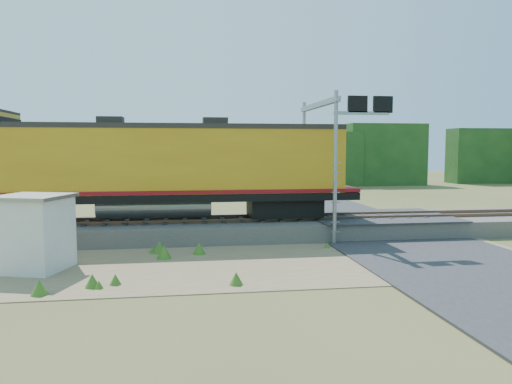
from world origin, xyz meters
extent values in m
plane|color=#475123|center=(0.00, 0.00, 0.00)|extent=(140.00, 140.00, 0.00)
cube|color=slate|center=(0.00, 6.00, 0.40)|extent=(70.00, 5.00, 0.80)
cube|color=brown|center=(0.00, 5.28, 0.88)|extent=(70.00, 0.10, 0.16)
cube|color=brown|center=(0.00, 6.72, 0.88)|extent=(70.00, 0.10, 0.16)
cube|color=#8C7754|center=(-2.00, 0.50, 0.01)|extent=(26.00, 8.00, 0.03)
cube|color=#38383A|center=(7.00, 6.00, 0.83)|extent=(7.00, 5.20, 0.06)
cube|color=#38383A|center=(7.00, 22.00, 0.04)|extent=(7.00, 24.00, 0.08)
cube|color=#183E16|center=(0.00, 38.00, 3.25)|extent=(36.00, 3.00, 6.50)
cube|color=black|center=(-10.31, 6.00, 1.39)|extent=(3.44, 2.20, 0.86)
cube|color=black|center=(2.11, 6.00, 1.39)|extent=(3.44, 2.20, 0.86)
cube|color=black|center=(-4.10, 6.00, 1.99)|extent=(19.10, 2.86, 0.34)
cylinder|color=gray|center=(-4.10, 6.00, 1.53)|extent=(5.25, 1.15, 1.15)
cube|color=gold|center=(-4.10, 6.00, 3.64)|extent=(17.66, 2.77, 2.96)
cube|color=maroon|center=(-4.10, 6.00, 2.28)|extent=(19.10, 2.91, 0.17)
cube|color=#28231E|center=(-4.10, 6.00, 5.24)|extent=(17.66, 2.82, 0.23)
cube|color=#28231E|center=(-6.01, 6.00, 5.46)|extent=(1.15, 0.95, 0.43)
cube|color=#28231E|center=(-1.24, 6.00, 5.46)|extent=(1.15, 0.95, 0.43)
cube|color=silver|center=(-7.91, 0.27, 1.26)|extent=(2.55, 2.55, 2.53)
cube|color=gray|center=(-7.91, 0.27, 2.58)|extent=(2.80, 2.80, 0.12)
cylinder|color=gray|center=(3.78, 3.20, 3.36)|extent=(0.17, 0.17, 6.72)
cylinder|color=gray|center=(3.78, 8.80, 3.36)|extent=(0.17, 0.17, 6.72)
cube|color=gray|center=(3.78, 6.00, 6.33)|extent=(0.24, 6.20, 0.24)
cube|color=gray|center=(4.93, 3.20, 5.76)|extent=(2.50, 0.14, 0.14)
cube|color=black|center=(4.74, 3.20, 6.14)|extent=(0.86, 0.14, 0.72)
cube|color=black|center=(5.89, 3.20, 6.14)|extent=(0.86, 0.14, 0.72)
camera|label=1|loc=(-2.87, -17.69, 4.23)|focal=35.00mm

